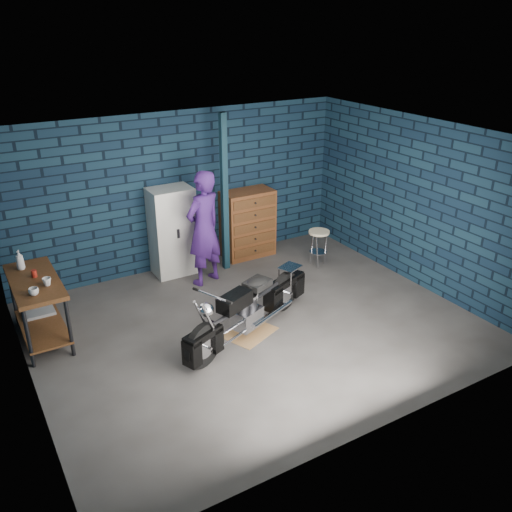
{
  "coord_description": "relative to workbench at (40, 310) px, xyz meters",
  "views": [
    {
      "loc": [
        -3.38,
        -5.79,
        4.13
      ],
      "look_at": [
        0.19,
        0.3,
        0.95
      ],
      "focal_mm": 38.0,
      "sensor_mm": 36.0,
      "label": 1
    }
  ],
  "objects": [
    {
      "name": "ground",
      "position": [
        2.68,
        -1.2,
        -0.46
      ],
      "size": [
        6.0,
        6.0,
        0.0
      ],
      "primitive_type": "plane",
      "color": "#54514F",
      "rests_on": "ground"
    },
    {
      "name": "room_walls",
      "position": [
        2.68,
        -0.64,
        1.45
      ],
      "size": [
        6.02,
        5.01,
        2.71
      ],
      "color": "#0F2134",
      "rests_on": "ground"
    },
    {
      "name": "support_post",
      "position": [
        3.23,
        0.75,
        0.9
      ],
      "size": [
        0.1,
        0.1,
        2.7
      ],
      "primitive_type": "cube",
      "color": "#122D39",
      "rests_on": "ground"
    },
    {
      "name": "workbench",
      "position": [
        0.0,
        0.0,
        0.0
      ],
      "size": [
        0.6,
        1.4,
        0.91
      ],
      "primitive_type": "cube",
      "color": "brown",
      "rests_on": "ground"
    },
    {
      "name": "drip_mat",
      "position": [
        2.53,
        -1.32,
        -0.45
      ],
      "size": [
        0.84,
        0.75,
        0.01
      ],
      "primitive_type": "cube",
      "rotation": [
        0.0,
        0.0,
        0.39
      ],
      "color": "olive",
      "rests_on": "ground"
    },
    {
      "name": "motorcycle",
      "position": [
        2.53,
        -1.32,
        0.02
      ],
      "size": [
        2.2,
        1.36,
        0.94
      ],
      "primitive_type": null,
      "rotation": [
        0.0,
        0.0,
        0.39
      ],
      "color": "black",
      "rests_on": "ground"
    },
    {
      "name": "person",
      "position": [
        2.69,
        0.45,
        0.5
      ],
      "size": [
        0.81,
        0.67,
        1.91
      ],
      "primitive_type": "imported",
      "rotation": [
        0.0,
        0.0,
        3.49
      ],
      "color": "#421E70",
      "rests_on": "ground"
    },
    {
      "name": "storage_bin",
      "position": [
        0.02,
        0.33,
        -0.33
      ],
      "size": [
        0.41,
        0.29,
        0.26
      ],
      "primitive_type": "cube",
      "color": "#909398",
      "rests_on": "ground"
    },
    {
      "name": "locker",
      "position": [
        2.38,
        1.03,
        0.3
      ],
      "size": [
        0.71,
        0.51,
        1.52
      ],
      "primitive_type": "cube",
      "color": "silver",
      "rests_on": "ground"
    },
    {
      "name": "tool_chest",
      "position": [
        3.84,
        1.03,
        0.16
      ],
      "size": [
        0.93,
        0.51,
        1.24
      ],
      "primitive_type": "cube",
      "color": "brown",
      "rests_on": "ground"
    },
    {
      "name": "shop_stool",
      "position": [
        4.68,
        0.0,
        -0.12
      ],
      "size": [
        0.44,
        0.44,
        0.66
      ],
      "primitive_type": null,
      "rotation": [
        0.0,
        0.0,
        -0.24
      ],
      "color": "beige",
      "rests_on": "ground"
    },
    {
      "name": "cup_a",
      "position": [
        -0.07,
        -0.45,
        0.5
      ],
      "size": [
        0.16,
        0.16,
        0.1
      ],
      "primitive_type": "imported",
      "rotation": [
        0.0,
        0.0,
        0.39
      ],
      "color": "beige",
      "rests_on": "workbench"
    },
    {
      "name": "cup_b",
      "position": [
        0.12,
        -0.26,
        0.51
      ],
      "size": [
        0.15,
        0.15,
        0.11
      ],
      "primitive_type": "imported",
      "rotation": [
        0.0,
        0.0,
        0.36
      ],
      "color": "beige",
      "rests_on": "workbench"
    },
    {
      "name": "mug_red",
      "position": [
        0.02,
        0.08,
        0.5
      ],
      "size": [
        0.09,
        0.09,
        0.1
      ],
      "primitive_type": "cylinder",
      "rotation": [
        0.0,
        0.0,
        -0.32
      ],
      "color": "#A22015",
      "rests_on": "workbench"
    },
    {
      "name": "bottle",
      "position": [
        -0.09,
        0.42,
        0.6
      ],
      "size": [
        0.14,
        0.14,
        0.28
      ],
      "primitive_type": "imported",
      "rotation": [
        0.0,
        0.0,
        -0.4
      ],
      "color": "#909398",
      "rests_on": "workbench"
    }
  ]
}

